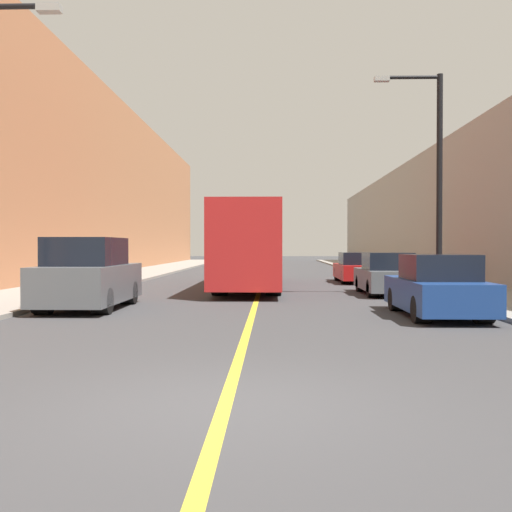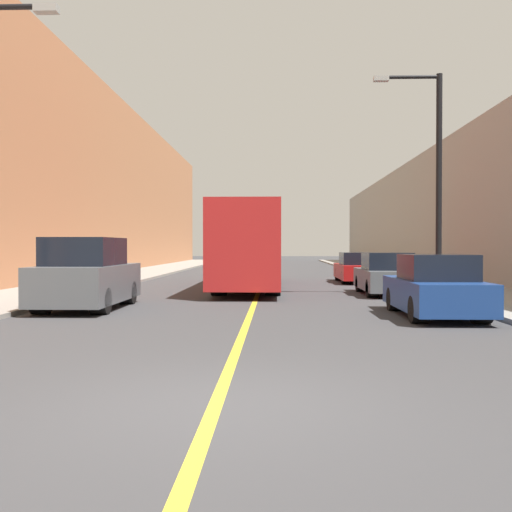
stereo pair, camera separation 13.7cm
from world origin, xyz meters
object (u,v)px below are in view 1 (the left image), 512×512
at_px(parked_suv_left, 88,276).
at_px(street_lamp_right, 434,170).
at_px(bus, 251,246).
at_px(car_right_near, 437,289).
at_px(car_right_far, 358,269).
at_px(car_right_mid, 387,276).

bearing_deg(parked_suv_left, street_lamp_right, 20.95).
xyz_separation_m(bus, car_right_near, (4.93, -10.19, -1.06)).
xyz_separation_m(car_right_far, street_lamp_right, (1.34, -8.37, 3.64)).
distance_m(car_right_near, car_right_mid, 6.72).
bearing_deg(street_lamp_right, parked_suv_left, -159.05).
distance_m(bus, parked_suv_left, 9.64).
distance_m(car_right_far, street_lamp_right, 9.23).
bearing_deg(bus, street_lamp_right, -36.39).
distance_m(parked_suv_left, car_right_near, 9.21).
height_order(bus, car_right_near, bus).
relative_size(bus, car_right_near, 3.02).
height_order(car_right_mid, car_right_far, car_right_mid).
xyz_separation_m(parked_suv_left, street_lamp_right, (10.46, 4.00, 3.39)).
distance_m(car_right_mid, car_right_far, 7.19).
bearing_deg(car_right_far, car_right_mid, -90.01).
bearing_deg(car_right_far, car_right_near, -90.18).
bearing_deg(car_right_far, parked_suv_left, -126.39).
bearing_deg(car_right_far, street_lamp_right, -80.90).
bearing_deg(car_right_near, car_right_mid, 89.64).
relative_size(car_right_mid, car_right_far, 0.91).
bearing_deg(car_right_near, street_lamp_right, 75.95).
xyz_separation_m(parked_suv_left, car_right_far, (9.12, 12.38, -0.25)).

